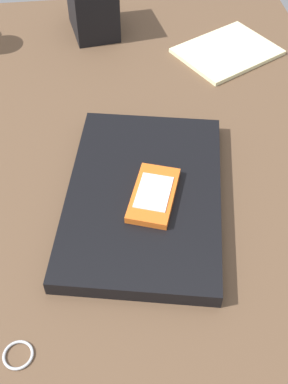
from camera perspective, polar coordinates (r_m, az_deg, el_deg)
name	(u,v)px	position (r cm, az deg, el deg)	size (l,w,h in cm)	color
desk_surface	(134,188)	(77.02, -1.16, 0.45)	(120.00, 80.00, 3.00)	brown
laptop_closed	(144,196)	(72.37, 0.00, -0.42)	(33.60, 22.26, 2.40)	black
cell_phone_on_laptop	(154,195)	(70.12, 1.13, -0.31)	(12.24, 9.18, 1.24)	orange
desk_organizer	(93,7)	(109.17, -5.98, 20.50)	(12.39, 8.79, 10.45)	black
key_ring	(18,355)	(62.03, -14.38, -17.84)	(3.65, 3.65, 0.36)	silver
notepad	(227,51)	(104.78, 9.62, 15.76)	(14.44, 18.69, 0.80)	#F2EDB2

